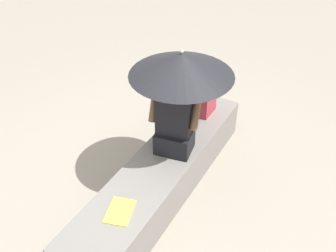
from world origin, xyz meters
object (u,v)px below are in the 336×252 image
(handbag_black, at_px, (206,100))
(person_seated, at_px, (175,117))
(parasol, at_px, (182,64))
(magazine, at_px, (120,211))

(handbag_black, bearing_deg, person_seated, 0.24)
(parasol, relative_size, handbag_black, 2.93)
(person_seated, relative_size, magazine, 3.21)
(person_seated, xyz_separation_m, handbag_black, (-0.72, -0.00, -0.22))
(person_seated, xyz_separation_m, magazine, (0.91, -0.01, -0.38))
(person_seated, relative_size, parasol, 0.87)
(person_seated, distance_m, handbag_black, 0.76)
(person_seated, height_order, parasol, parasol)
(parasol, xyz_separation_m, handbag_black, (-0.64, -0.02, -0.72))
(magazine, bearing_deg, person_seated, 162.70)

